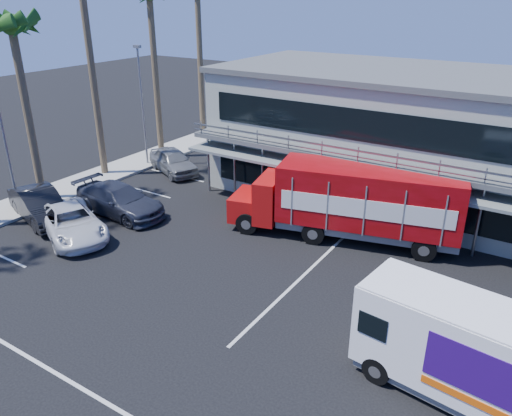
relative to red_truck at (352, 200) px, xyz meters
The scene contains 13 objects.
ground 8.56m from the red_truck, 105.79° to the right, with size 120.00×120.00×0.00m, color black.
building 7.17m from the red_truck, 83.92° to the left, with size 22.40×12.00×7.30m.
curb_strip 17.49m from the red_truck, behind, with size 3.00×32.00×0.16m, color #A5A399.
palm_c 19.26m from the red_truck, 163.77° to the right, with size 2.80×2.80×10.75m.
palm_e 19.63m from the red_truck, 163.56° to the left, with size 2.80×2.80×12.25m.
light_pole_near 18.05m from the red_truck, 156.98° to the right, with size 0.50×0.25×8.09m.
light_pole_far 16.91m from the red_truck, 169.65° to the left, with size 0.50×0.25×8.09m.
red_truck is the anchor object (origin of this frame).
white_van 10.76m from the red_truck, 49.01° to the right, with size 6.84×3.08×3.23m.
parked_car_b 16.29m from the red_truck, 155.28° to the right, with size 1.80×5.16×1.70m, color black.
parked_car_c 13.85m from the red_truck, 148.54° to the right, with size 2.51×5.44×1.51m, color silver.
parked_car_d 12.48m from the red_truck, 161.24° to the right, with size 2.30×5.65×1.64m, color #2E313D.
parked_car_e 14.20m from the red_truck, 168.57° to the left, with size 1.90×4.73×1.61m, color slate.
Camera 1 is at (10.24, -13.12, 11.28)m, focal length 35.00 mm.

